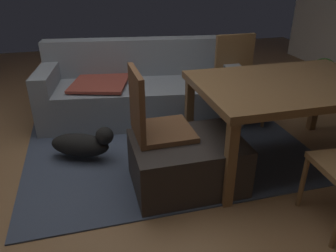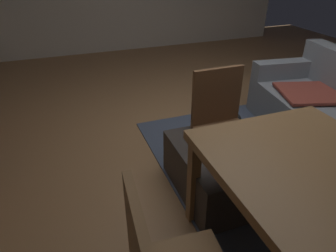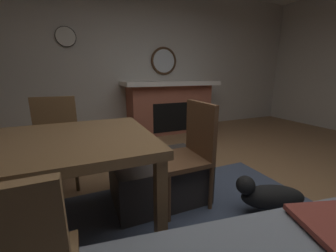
# 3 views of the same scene
# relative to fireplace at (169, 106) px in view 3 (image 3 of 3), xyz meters

# --- Properties ---
(floor) EXTENTS (9.26, 9.26, 0.00)m
(floor) POSITION_rel_fireplace_xyz_m (0.51, 2.59, -0.52)
(floor) COLOR olive
(wall_back_fireplace_side) EXTENTS (8.11, 0.12, 2.85)m
(wall_back_fireplace_side) POSITION_rel_fireplace_xyz_m (0.51, -0.38, 0.90)
(wall_back_fireplace_side) COLOR beige
(wall_back_fireplace_side) RESTS_ON ground
(area_rug) EXTENTS (2.60, 2.00, 0.01)m
(area_rug) POSITION_rel_fireplace_xyz_m (1.07, 2.87, -0.52)
(area_rug) COLOR #3D475B
(area_rug) RESTS_ON ground
(fireplace) EXTENTS (1.88, 0.76, 1.03)m
(fireplace) POSITION_rel_fireplace_xyz_m (0.00, 0.00, 0.00)
(fireplace) COLOR #9E5642
(fireplace) RESTS_ON ground
(round_wall_mirror) EXTENTS (0.56, 0.05, 0.56)m
(round_wall_mirror) POSITION_rel_fireplace_xyz_m (0.00, -0.29, 0.90)
(round_wall_mirror) COLOR #4C331E
(ottoman_coffee_table) EXTENTS (0.84, 0.61, 0.41)m
(ottoman_coffee_table) POSITION_rel_fireplace_xyz_m (1.07, 2.19, -0.32)
(ottoman_coffee_table) COLOR #2D2826
(ottoman_coffee_table) RESTS_ON ground
(tv_remote) EXTENTS (0.11, 0.17, 0.02)m
(tv_remote) POSITION_rel_fireplace_xyz_m (1.07, 2.29, -0.11)
(tv_remote) COLOR black
(tv_remote) RESTS_ON ottoman_coffee_table
(dining_table) EXTENTS (1.50, 1.02, 0.74)m
(dining_table) POSITION_rel_fireplace_xyz_m (1.97, 2.34, 0.14)
(dining_table) COLOR brown
(dining_table) RESTS_ON ground
(dining_chair_west) EXTENTS (0.45, 0.45, 0.93)m
(dining_chair_west) POSITION_rel_fireplace_xyz_m (0.82, 2.34, -0.00)
(dining_chair_west) COLOR brown
(dining_chair_west) RESTS_ON ground
(dining_chair_south) EXTENTS (0.47, 0.47, 0.93)m
(dining_chair_south) POSITION_rel_fireplace_xyz_m (1.96, 1.44, -0.00)
(dining_chair_south) COLOR brown
(dining_chair_south) RESTS_ON ground
(small_dog) EXTENTS (0.58, 0.40, 0.29)m
(small_dog) POSITION_rel_fireplace_xyz_m (0.29, 2.77, -0.35)
(small_dog) COLOR black
(small_dog) RESTS_ON ground
(wall_clock) EXTENTS (0.33, 0.03, 0.33)m
(wall_clock) POSITION_rel_fireplace_xyz_m (1.80, -0.29, 1.26)
(wall_clock) COLOR silver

